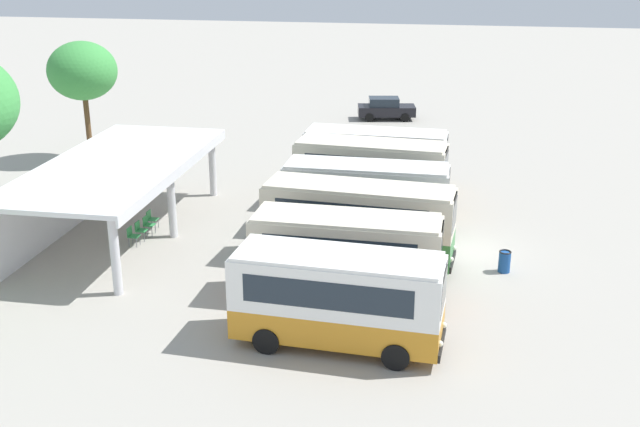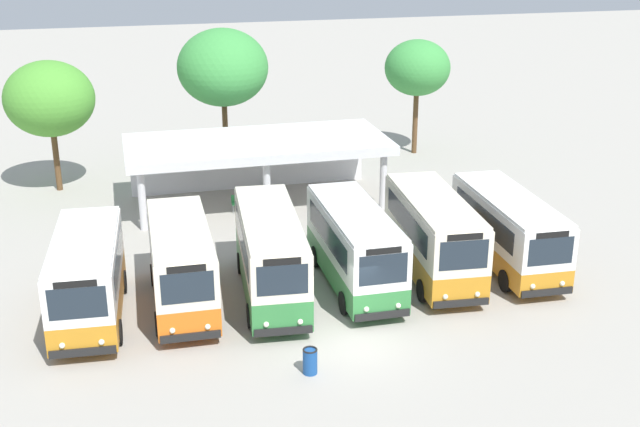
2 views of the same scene
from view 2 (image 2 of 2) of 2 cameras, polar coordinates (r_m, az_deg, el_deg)
The scene contains 16 objects.
ground_plane at distance 28.91m, azimuth 2.08°, elevation -9.08°, with size 180.00×180.00×0.00m, color #A39E93.
city_bus_nearest_orange at distance 30.90m, azimuth -16.07°, elevation -4.19°, with size 2.74×7.04×3.24m.
city_bus_second_in_row at distance 31.09m, azimuth -9.74°, elevation -3.43°, with size 2.42×7.07×3.30m.
city_bus_middle_cream at distance 31.47m, azimuth -3.51°, elevation -2.77°, with size 2.81×7.97×3.39m.
city_bus_fourth_amber at distance 32.33m, azimuth 2.45°, elevation -2.21°, with size 2.37×7.47×3.28m.
city_bus_fifth_blue at distance 33.55m, azimuth 7.99°, elevation -1.41°, with size 2.85×7.57×3.41m.
city_bus_far_end_green at distance 35.10m, azimuth 13.11°, elevation -1.01°, with size 2.57×7.67×3.13m.
terminal_canopy at distance 42.34m, azimuth -4.59°, elevation 4.48°, with size 13.30×6.00×3.40m.
waiting_chair_end_by_column at distance 41.14m, azimuth -5.94°, elevation 0.81°, with size 0.46×0.46×0.86m.
waiting_chair_second_from_end at distance 41.18m, azimuth -4.94°, elevation 0.87°, with size 0.46×0.46×0.86m.
waiting_chair_middle_seat at distance 41.23m, azimuth -3.93°, elevation 0.92°, with size 0.46×0.46×0.86m.
waiting_chair_fourth_seat at distance 41.47m, azimuth -2.98°, elevation 1.06°, with size 0.46×0.46×0.86m.
roadside_tree_behind_canopy at distance 47.48m, azimuth -6.86°, elevation 10.16°, with size 5.23×5.23×8.16m.
roadside_tree_east_of_canopy at distance 50.55m, azimuth 6.87°, elevation 10.13°, with size 4.01×4.01×7.09m.
roadside_tree_west_of_canopy at distance 45.36m, azimuth -18.52°, elevation 7.66°, with size 4.71×4.71×7.06m.
litter_bin_apron at distance 26.94m, azimuth -0.70°, elevation -10.33°, with size 0.49×0.49×0.90m.
Camera 2 is at (-7.25, -24.12, 14.20)m, focal length 45.45 mm.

